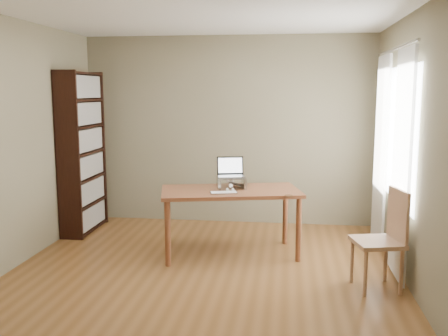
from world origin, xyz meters
TOP-DOWN VIEW (x-y plane):
  - room at (0.03, 0.01)m, footprint 4.04×4.54m
  - bookshelf at (-1.83, 1.55)m, footprint 0.30×0.90m
  - curtains at (1.92, 0.80)m, footprint 0.03×1.90m
  - desk at (0.21, 0.82)m, footprint 1.67×1.10m
  - laptop_stand at (0.21, 0.90)m, footprint 0.32×0.25m
  - laptop at (0.21, 0.95)m, footprint 0.35×0.32m
  - keyboard at (0.16, 0.60)m, footprint 0.32×0.20m
  - coaster at (0.86, 0.57)m, footprint 0.09×0.09m
  - cat at (0.19, 0.93)m, footprint 0.24×0.48m
  - chair at (1.76, -0.00)m, footprint 0.51×0.51m

SIDE VIEW (x-z plane):
  - chair at x=1.76m, z-range 0.04..0.99m
  - desk at x=0.21m, z-range 0.29..1.04m
  - coaster at x=0.86m, z-range 0.75..0.76m
  - keyboard at x=0.16m, z-range 0.75..0.77m
  - cat at x=0.19m, z-range 0.74..0.89m
  - laptop_stand at x=0.21m, z-range 0.77..0.90m
  - laptop at x=0.21m, z-range 0.83..1.05m
  - bookshelf at x=-1.83m, z-range 0.00..2.10m
  - curtains at x=1.92m, z-range 0.05..2.29m
  - room at x=0.03m, z-range -0.02..2.62m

